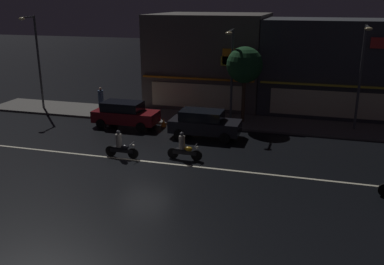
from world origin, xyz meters
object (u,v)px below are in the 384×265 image
object	(u,v)px
pedestrian_on_sidewalk	(101,100)
motorcycle_trailing_far	(184,148)
parked_car_near_kerb	(204,123)
parked_car_trailing	(125,114)
traffic_cone	(164,122)
streetlamp_west	(36,55)
streetlamp_mid	(231,67)
motorcycle_lead	(121,146)
streetlamp_east	(362,69)

from	to	relation	value
pedestrian_on_sidewalk	motorcycle_trailing_far	bearing A→B (deg)	-63.01
motorcycle_trailing_far	parked_car_near_kerb	bearing A→B (deg)	85.10
parked_car_trailing	traffic_cone	size ratio (longest dim) A/B	7.82
streetlamp_west	motorcycle_trailing_far	distance (m)	15.78
motorcycle_trailing_far	traffic_cone	world-z (taller)	motorcycle_trailing_far
streetlamp_mid	parked_car_trailing	bearing A→B (deg)	-158.61
streetlamp_mid	motorcycle_lead	bearing A→B (deg)	-118.34
streetlamp_west	motorcycle_trailing_far	bearing A→B (deg)	-27.67
streetlamp_mid	streetlamp_west	bearing A→B (deg)	-178.74
streetlamp_mid	parked_car_near_kerb	distance (m)	4.59
streetlamp_mid	parked_car_near_kerb	bearing A→B (deg)	-105.96
streetlamp_mid	traffic_cone	size ratio (longest dim) A/B	11.24
pedestrian_on_sidewalk	traffic_cone	world-z (taller)	pedestrian_on_sidewalk
streetlamp_mid	parked_car_near_kerb	xyz separation A→B (m)	(-0.96, -3.36, -2.98)
motorcycle_trailing_far	traffic_cone	xyz separation A→B (m)	(-3.10, 5.52, -0.36)
streetlamp_east	pedestrian_on_sidewalk	world-z (taller)	streetlamp_east
streetlamp_west	motorcycle_trailing_far	world-z (taller)	streetlamp_west
parked_car_trailing	motorcycle_lead	bearing A→B (deg)	-67.76
traffic_cone	pedestrian_on_sidewalk	bearing A→B (deg)	159.34
streetlamp_east	parked_car_near_kerb	size ratio (longest dim) A/B	1.53
streetlamp_east	pedestrian_on_sidewalk	bearing A→B (deg)	-179.85
parked_car_near_kerb	pedestrian_on_sidewalk	bearing A→B (deg)	158.04
motorcycle_lead	traffic_cone	world-z (taller)	motorcycle_lead
streetlamp_east	parked_car_near_kerb	distance (m)	10.24
streetlamp_west	parked_car_trailing	bearing A→B (deg)	-15.77
parked_car_near_kerb	motorcycle_trailing_far	bearing A→B (deg)	-90.87
parked_car_trailing	traffic_cone	bearing A→B (deg)	14.69
motorcycle_lead	traffic_cone	size ratio (longest dim) A/B	3.45
parked_car_near_kerb	traffic_cone	xyz separation A→B (m)	(-3.16, 1.42, -0.59)
streetlamp_mid	motorcycle_trailing_far	size ratio (longest dim) A/B	3.25
pedestrian_on_sidewalk	parked_car_trailing	xyz separation A→B (m)	(3.23, -2.80, -0.09)
streetlamp_west	streetlamp_east	world-z (taller)	streetlamp_west
motorcycle_trailing_far	streetlamp_west	bearing A→B (deg)	148.31
streetlamp_west	streetlamp_east	size ratio (longest dim) A/B	1.05
streetlamp_west	streetlamp_mid	bearing A→B (deg)	1.26
parked_car_trailing	traffic_cone	distance (m)	2.64
pedestrian_on_sidewalk	traffic_cone	bearing A→B (deg)	-42.61
parked_car_trailing	streetlamp_east	bearing A→B (deg)	11.00
streetlamp_east	pedestrian_on_sidewalk	xyz separation A→B (m)	(-17.90, -0.05, -3.09)
motorcycle_trailing_far	streetlamp_east	bearing A→B (deg)	36.31
streetlamp_west	motorcycle_lead	distance (m)	13.37
streetlamp_east	traffic_cone	bearing A→B (deg)	-169.77
traffic_cone	parked_car_trailing	bearing A→B (deg)	-165.31
streetlamp_west	parked_car_trailing	size ratio (longest dim) A/B	1.60
streetlamp_east	parked_car_trailing	xyz separation A→B (m)	(-14.68, -2.85, -3.18)
pedestrian_on_sidewalk	parked_car_near_kerb	size ratio (longest dim) A/B	0.42
parked_car_trailing	motorcycle_trailing_far	bearing A→B (deg)	-41.09
motorcycle_lead	motorcycle_trailing_far	xyz separation A→B (m)	(3.34, 0.63, 0.00)
streetlamp_west	parked_car_trailing	distance (m)	8.99
parked_car_trailing	motorcycle_lead	distance (m)	5.94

